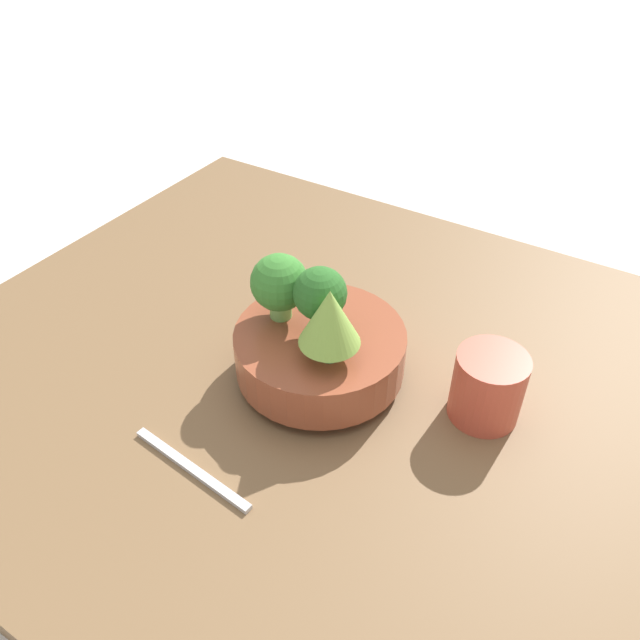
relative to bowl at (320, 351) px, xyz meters
The scene contains 8 objects.
ground_plane 0.08m from the bowl, 68.26° to the left, with size 6.00×6.00×0.00m, color silver.
table 0.06m from the bowl, 68.26° to the left, with size 1.04×0.86×0.04m.
bowl is the anchor object (origin of this frame).
broccoli_floret_center 0.09m from the bowl, 90.00° to the left, with size 0.06×0.06×0.09m.
broccoli_floret_left 0.10m from the bowl, behind, with size 0.07×0.07×0.09m.
romanesco_piece_near 0.10m from the bowl, 44.72° to the right, with size 0.07×0.07×0.09m.
cup 0.20m from the bowl, 13.49° to the left, with size 0.08×0.08×0.09m.
fork 0.21m from the bowl, 101.54° to the right, with size 0.17×0.03×0.01m.
Camera 1 is at (0.29, -0.50, 0.59)m, focal length 35.00 mm.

